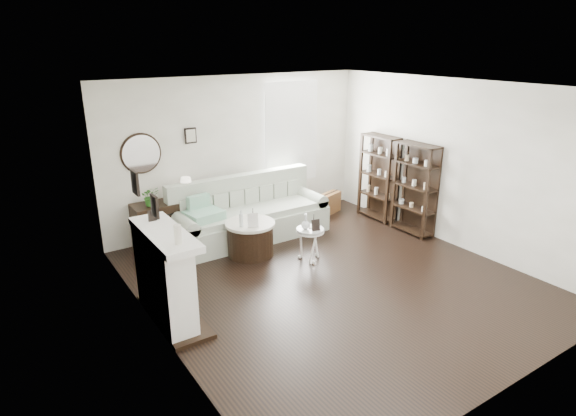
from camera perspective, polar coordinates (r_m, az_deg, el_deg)
room at (r=8.99m, az=-1.63°, el=8.66°), size 5.50×5.50×5.50m
fireplace at (r=6.00m, az=-14.31°, el=-8.23°), size 0.50×1.40×1.84m
shelf_unit_far at (r=9.26m, az=10.69°, el=3.58°), size 0.30×0.80×1.60m
shelf_unit_near at (r=8.66m, az=14.80°, el=2.19°), size 0.30×0.80×1.60m
sofa at (r=8.36m, az=-4.67°, el=-1.12°), size 2.70×0.93×1.05m
quilt at (r=7.80m, az=-9.91°, el=-0.83°), size 0.61×0.52×0.14m
suitcase at (r=9.53m, az=4.81°, el=0.54°), size 0.64×0.38×0.41m
dresser at (r=8.20m, az=-13.86°, el=-1.80°), size 1.15×0.49×0.77m
table_lamp at (r=8.13m, az=-11.96°, el=2.36°), size 0.27×0.27×0.36m
potted_plant at (r=7.90m, az=-16.00°, el=1.35°), size 0.31×0.28×0.31m
drum_table at (r=7.67m, az=-4.48°, el=-3.59°), size 0.79×0.79×0.55m
pedestal_table at (r=7.40m, az=2.64°, el=-2.76°), size 0.43×0.43×0.52m
eiffel_drum at (r=7.62m, az=-4.18°, el=-0.82°), size 0.11×0.11×0.18m
bottle_drum at (r=7.36m, az=-5.57°, el=-1.24°), size 0.06×0.06×0.27m
card_frame_drum at (r=7.34m, az=-4.18°, el=-1.45°), size 0.18×0.11×0.22m
eiffel_ped at (r=7.42m, az=3.06°, el=-1.58°), size 0.12×0.12×0.18m
flask_ped at (r=7.31m, az=2.10°, el=-1.61°), size 0.13×0.13×0.25m
card_frame_ped at (r=7.28m, az=3.30°, el=-2.04°), size 0.14×0.08×0.17m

